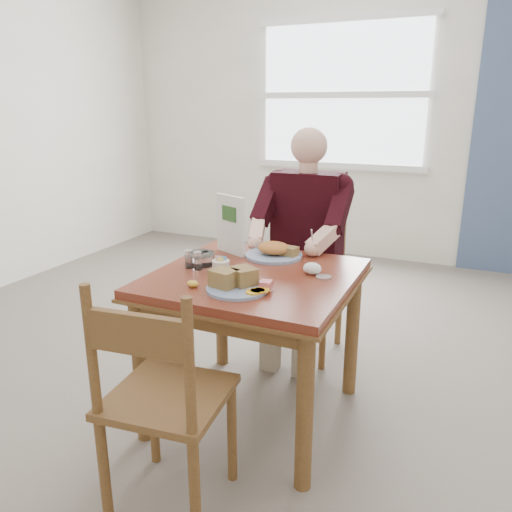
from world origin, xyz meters
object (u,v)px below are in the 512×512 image
at_px(chair_near, 162,400).
at_px(near_plate, 237,282).
at_px(table, 255,295).
at_px(chair_far, 307,277).
at_px(diner, 304,228).
at_px(far_plate, 275,251).

height_order(chair_near, near_plate, chair_near).
distance_m(table, near_plate, 0.27).
xyz_separation_m(chair_far, near_plate, (0.02, -1.02, 0.30)).
height_order(table, chair_near, chair_near).
relative_size(diner, far_plate, 4.17).
bearing_deg(diner, chair_far, 90.01).
bearing_deg(near_plate, diner, 91.14).
bearing_deg(chair_near, diner, 88.07).
bearing_deg(near_plate, chair_far, 91.04).
distance_m(chair_near, far_plate, 1.04).
bearing_deg(far_plate, table, -87.90).
xyz_separation_m(table, chair_far, (0.00, 0.80, -0.16)).
xyz_separation_m(diner, near_plate, (0.02, -0.93, -0.03)).
bearing_deg(table, far_plate, 92.10).
height_order(near_plate, far_plate, near_plate).
relative_size(table, near_plate, 2.75).
bearing_deg(chair_near, far_plate, 87.84).
distance_m(chair_far, diner, 0.34).
bearing_deg(table, near_plate, -85.30).
bearing_deg(chair_near, table, 86.15).
xyz_separation_m(chair_near, near_plate, (0.07, 0.48, 0.30)).
height_order(chair_far, near_plate, chair_far).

